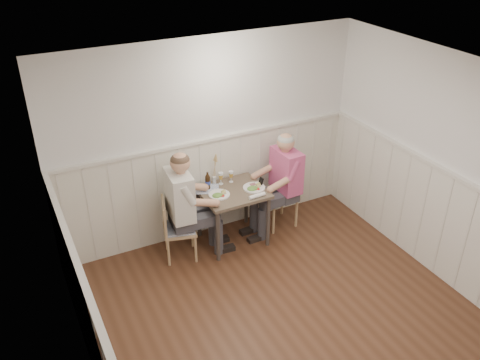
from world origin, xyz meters
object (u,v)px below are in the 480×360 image
Objects in this scene: chair_right at (282,192)px; chair_left at (175,227)px; dining_table at (233,198)px; grass_vase at (214,170)px; diner_cream at (184,214)px; beer_bottle at (208,181)px; man_in_pink at (283,189)px.

chair_right is 1.56m from chair_left.
dining_table is 1.86× the size of grass_vase.
chair_left is 1.91× the size of grass_vase.
diner_cream is (0.11, -0.04, 0.17)m from chair_left.
grass_vase reaches higher than chair_right.
beer_bottle reaches higher than dining_table.
beer_bottle is (0.52, 0.18, 0.41)m from chair_left.
man_in_pink is at bearing -1.66° from dining_table.
chair_right is at bearing -6.08° from beer_bottle.
beer_bottle is at bearing 19.08° from chair_left.
man_in_pink is (0.72, -0.02, -0.05)m from dining_table.
chair_right is 1.03m from grass_vase.
diner_cream is (-0.67, -0.03, -0.03)m from dining_table.
chair_left is 1.51m from man_in_pink.
chair_right is 2.08× the size of grass_vase.
chair_left is at bearing -177.41° from chair_right.
dining_table is at bearing -65.81° from grass_vase.
dining_table is at bearing 2.93° from diner_cream.
diner_cream is at bearing -177.07° from dining_table.
beer_bottle is 0.18m from grass_vase.
man_in_pink is (1.50, -0.03, 0.15)m from chair_left.
dining_table is 0.43m from grass_vase.
chair_right is 0.15m from man_in_pink.
dining_table is 0.67m from diner_cream.
man_in_pink is 0.97m from grass_vase.
grass_vase is at bearing 22.97° from chair_left.
beer_bottle is (-1.03, 0.11, 0.37)m from chair_right.
chair_right is at bearing 2.59° from chair_left.
man_in_pink is 6.07× the size of beer_bottle.
man_in_pink reaches higher than chair_right.
chair_left is at bearing 161.05° from diner_cream.
man_in_pink reaches higher than beer_bottle.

